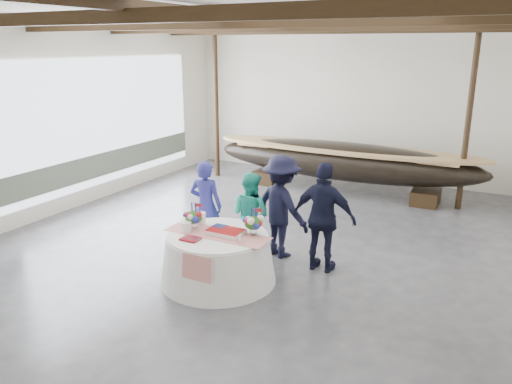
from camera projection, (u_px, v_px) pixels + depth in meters
The scene contains 13 objects.
floor at pixel (255, 240), 10.39m from camera, with size 10.00×12.00×0.01m, color #3D3D42.
wall_back at pixel (349, 102), 14.85m from camera, with size 10.00×0.02×4.50m, color silver.
wall_left at pixel (71, 116), 11.98m from camera, with size 0.02×12.00×4.50m, color silver.
ceiling at pixel (255, 11), 9.11m from camera, with size 10.00×12.00×0.01m, color white.
pavilion_structure at pixel (272, 40), 9.88m from camera, with size 9.80×11.76×4.50m.
open_bay at pixel (104, 128), 12.92m from camera, with size 0.03×7.00×3.20m.
longboat_display at pixel (342, 161), 13.46m from camera, with size 7.46×1.49×1.40m.
banquet_table at pixel (218, 257), 8.51m from camera, with size 1.98×1.98×0.85m.
tabletop_items at pixel (219, 223), 8.46m from camera, with size 1.83×0.97×0.40m.
guest_woman_blue at pixel (206, 206), 9.71m from camera, with size 0.65×0.43×1.79m, color navy.
guest_woman_teal at pixel (250, 215), 9.42m from camera, with size 0.80×0.62×1.65m, color teal.
guest_man_left at pixel (281, 207), 9.38m from camera, with size 1.27×0.73×1.96m, color black.
guest_man_right at pixel (324, 218), 8.74m from camera, with size 1.16×0.48×1.99m, color black.
Camera 1 is at (4.51, -8.56, 3.92)m, focal length 35.00 mm.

